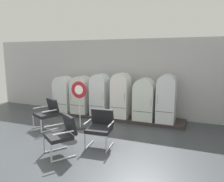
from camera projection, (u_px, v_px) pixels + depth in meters
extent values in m
cube|color=#3B3F44|center=(67.00, 150.00, 5.58)|extent=(12.00, 10.00, 0.05)
cube|color=#BCBBBF|center=(117.00, 77.00, 8.68)|extent=(11.76, 0.12, 2.96)
cube|color=#47443F|center=(117.00, 48.00, 8.49)|extent=(11.76, 0.07, 0.06)
cube|color=#322B2B|center=(111.00, 116.00, 8.33)|extent=(5.42, 0.95, 0.11)
cube|color=white|center=(64.00, 98.00, 8.86)|extent=(0.68, 0.62, 1.07)
cylinder|color=white|center=(63.00, 85.00, 8.77)|extent=(0.68, 0.61, 0.68)
cube|color=#383838|center=(59.00, 104.00, 8.60)|extent=(0.63, 0.01, 0.01)
cylinder|color=silver|center=(53.00, 96.00, 8.64)|extent=(0.02, 0.02, 0.28)
cube|color=silver|center=(81.00, 99.00, 8.60)|extent=(0.67, 0.70, 1.11)
cylinder|color=silver|center=(81.00, 85.00, 8.51)|extent=(0.67, 0.69, 0.67)
cube|color=#383838|center=(77.00, 105.00, 8.31)|extent=(0.61, 0.01, 0.01)
cylinder|color=silver|center=(70.00, 96.00, 8.35)|extent=(0.02, 0.02, 0.28)
cube|color=white|center=(100.00, 99.00, 8.25)|extent=(0.63, 0.62, 1.25)
cylinder|color=white|center=(100.00, 82.00, 8.14)|extent=(0.63, 0.61, 0.63)
cube|color=#383838|center=(97.00, 106.00, 8.00)|extent=(0.58, 0.01, 0.01)
cylinder|color=silver|center=(103.00, 97.00, 7.83)|extent=(0.02, 0.02, 0.28)
cube|color=white|center=(121.00, 99.00, 7.95)|extent=(0.62, 0.65, 1.31)
cylinder|color=white|center=(121.00, 81.00, 7.84)|extent=(0.62, 0.63, 0.62)
cube|color=#383838|center=(118.00, 108.00, 7.69)|extent=(0.57, 0.01, 0.01)
cylinder|color=silver|center=(125.00, 97.00, 7.52)|extent=(0.02, 0.02, 0.28)
cube|color=silver|center=(144.00, 104.00, 7.62)|extent=(0.71, 0.59, 1.12)
cylinder|color=silver|center=(144.00, 88.00, 7.53)|extent=(0.71, 0.58, 0.71)
cube|color=#383838|center=(142.00, 112.00, 7.38)|extent=(0.65, 0.01, 0.01)
cylinder|color=silver|center=(151.00, 103.00, 7.21)|extent=(0.02, 0.02, 0.28)
cube|color=silver|center=(166.00, 103.00, 7.38)|extent=(0.61, 0.69, 1.33)
cylinder|color=silver|center=(167.00, 83.00, 7.27)|extent=(0.61, 0.68, 0.61)
cube|color=#383838|center=(164.00, 112.00, 7.10)|extent=(0.56, 0.01, 0.01)
cylinder|color=silver|center=(157.00, 100.00, 7.11)|extent=(0.02, 0.02, 0.28)
cylinder|color=silver|center=(42.00, 126.00, 7.30)|extent=(0.29, 0.56, 0.04)
cylinder|color=silver|center=(33.00, 122.00, 7.08)|extent=(0.05, 0.05, 0.40)
cylinder|color=silver|center=(50.00, 130.00, 6.89)|extent=(0.29, 0.56, 0.04)
cylinder|color=silver|center=(41.00, 126.00, 6.67)|extent=(0.05, 0.05, 0.40)
cube|color=black|center=(45.00, 115.00, 7.02)|extent=(0.78, 0.75, 0.09)
cube|color=black|center=(53.00, 105.00, 7.17)|extent=(0.62, 0.40, 0.45)
cylinder|color=silver|center=(40.00, 107.00, 7.22)|extent=(0.24, 0.46, 0.04)
cylinder|color=silver|center=(50.00, 111.00, 6.76)|extent=(0.24, 0.46, 0.04)
cylinder|color=silver|center=(89.00, 145.00, 5.77)|extent=(0.10, 0.60, 0.04)
cylinder|color=silver|center=(85.00, 142.00, 5.47)|extent=(0.04, 0.04, 0.40)
cylinder|color=silver|center=(110.00, 147.00, 5.62)|extent=(0.10, 0.60, 0.04)
cylinder|color=silver|center=(106.00, 144.00, 5.32)|extent=(0.04, 0.04, 0.40)
cube|color=black|center=(99.00, 130.00, 5.62)|extent=(0.66, 0.60, 0.09)
cube|color=black|center=(102.00, 117.00, 5.84)|extent=(0.62, 0.22, 0.45)
cylinder|color=silver|center=(87.00, 122.00, 5.68)|extent=(0.09, 0.49, 0.04)
cylinder|color=silver|center=(111.00, 124.00, 5.50)|extent=(0.09, 0.49, 0.04)
cylinder|color=silver|center=(55.00, 150.00, 5.47)|extent=(0.37, 0.51, 0.04)
cylinder|color=silver|center=(44.00, 145.00, 5.28)|extent=(0.06, 0.06, 0.40)
cylinder|color=silver|center=(64.00, 159.00, 5.00)|extent=(0.37, 0.51, 0.04)
cylinder|color=silver|center=(51.00, 154.00, 4.82)|extent=(0.06, 0.06, 0.40)
cube|color=black|center=(59.00, 136.00, 5.16)|extent=(0.81, 0.79, 0.09)
cube|color=black|center=(70.00, 124.00, 5.27)|extent=(0.59, 0.48, 0.45)
cylinder|color=silver|center=(54.00, 125.00, 5.39)|extent=(0.31, 0.42, 0.04)
cylinder|color=silver|center=(63.00, 133.00, 4.87)|extent=(0.31, 0.42, 0.04)
cylinder|color=#2D2D30|center=(80.00, 128.00, 7.13)|extent=(0.32, 0.32, 0.03)
cylinder|color=silver|center=(80.00, 109.00, 7.03)|extent=(0.04, 0.04, 1.25)
cylinder|color=maroon|center=(79.00, 90.00, 6.90)|extent=(0.54, 0.02, 0.54)
cylinder|color=white|center=(79.00, 90.00, 6.89)|extent=(0.30, 0.00, 0.30)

